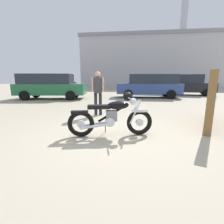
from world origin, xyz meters
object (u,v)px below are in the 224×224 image
timber_gate (210,103)px  pale_sedan_back (50,86)px  red_hatchback_near (155,84)px  silver_sedan_mid (189,85)px  blue_hatchback_right (150,85)px  bystander (98,89)px  dark_sedan_left (59,83)px  vintage_motorcycle (113,116)px

timber_gate → pale_sedan_back: bearing=77.4°
pale_sedan_back → red_hatchback_near: 9.72m
silver_sedan_mid → blue_hatchback_right: bearing=-132.1°
timber_gate → bystander: bystander is taller
blue_hatchback_right → red_hatchback_near: bearing=-103.8°
silver_sedan_mid → dark_sedan_left: bearing=178.8°
vintage_motorcycle → bystander: bystander is taller
pale_sedan_back → dark_sedan_left: dark_sedan_left is taller
pale_sedan_back → red_hatchback_near: same height
bystander → pale_sedan_back: 6.55m
timber_gate → silver_sedan_mid: silver_sedan_mid is taller
dark_sedan_left → vintage_motorcycle: bearing=112.7°
bystander → timber_gate: bearing=-117.4°
red_hatchback_near → dark_sedan_left: size_ratio=1.19×
bystander → red_hatchback_near: bearing=-28.8°
vintage_motorcycle → red_hatchback_near: red_hatchback_near is taller
timber_gate → pale_sedan_back: size_ratio=0.49×
blue_hatchback_right → bystander: bearing=67.1°
bystander → pale_sedan_back: pale_sedan_back is taller
vintage_motorcycle → silver_sedan_mid: 12.62m
pale_sedan_back → dark_sedan_left: size_ratio=1.21×
dark_sedan_left → blue_hatchback_right: bearing=142.4°
red_hatchback_near → dark_sedan_left: (-11.01, 1.87, -0.02)m
timber_gate → silver_sedan_mid: bearing=8.4°
vintage_motorcycle → dark_sedan_left: dark_sedan_left is taller
bystander → pale_sedan_back: (-4.66, 4.60, -0.08)m
timber_gate → dark_sedan_left: size_ratio=0.59×
red_hatchback_near → dark_sedan_left: dark_sedan_left is taller
bystander → blue_hatchback_right: 7.08m
blue_hatchback_right → silver_sedan_mid: silver_sedan_mid is taller
vintage_motorcycle → bystander: bearing=98.1°
timber_gate → red_hatchback_near: (-0.54, 11.47, 0.24)m
silver_sedan_mid → pale_sedan_back: bearing=-144.7°
bystander → silver_sedan_mid: (5.95, 9.38, -0.10)m
red_hatchback_near → blue_hatchback_right: 3.90m
blue_hatchback_right → silver_sedan_mid: 4.49m
bystander → silver_sedan_mid: size_ratio=0.40×
timber_gate → dark_sedan_left: (-11.55, 13.34, 0.21)m
red_hatchback_near → timber_gate: bearing=100.6°
vintage_motorcycle → red_hatchback_near: (2.12, 12.71, 0.45)m
pale_sedan_back → blue_hatchback_right: size_ratio=1.03×
timber_gate → blue_hatchback_right: size_ratio=0.50×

